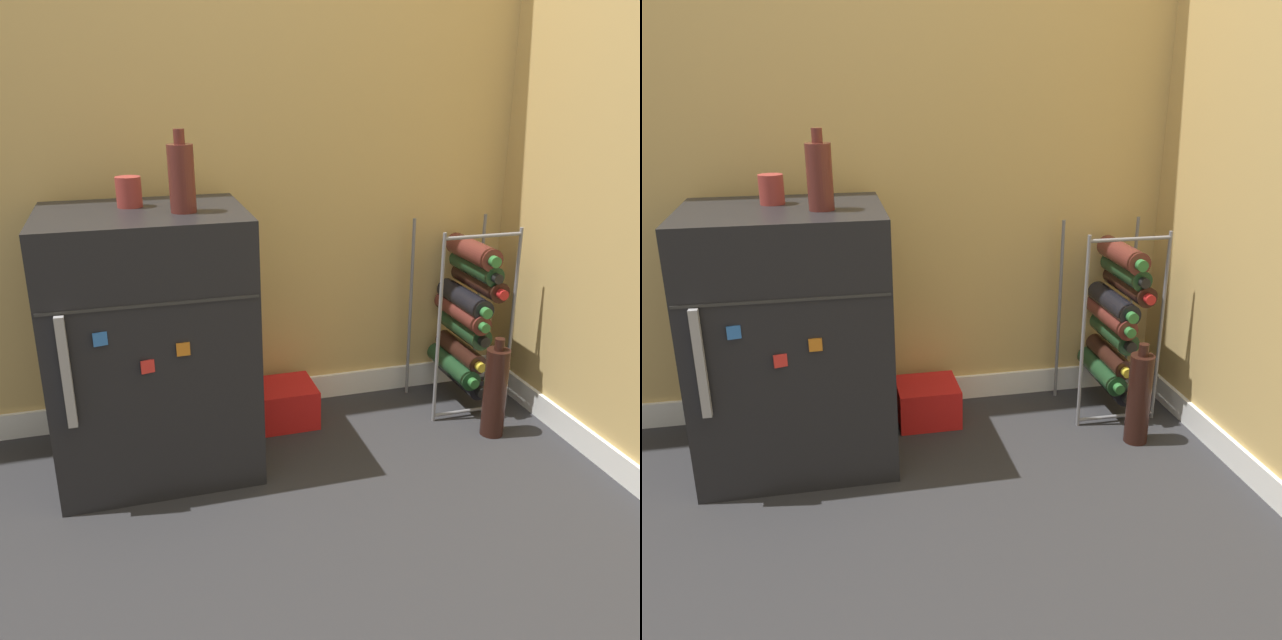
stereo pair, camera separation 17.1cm
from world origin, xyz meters
The scene contains 8 objects.
ground_plane centered at (0.00, 0.00, 0.00)m, with size 14.00×14.00×0.00m, color #28282B.
wall_back centered at (0.00, 0.67, 1.24)m, with size 6.65×0.07×2.50m.
mini_fridge centered at (-0.54, 0.35, 0.40)m, with size 0.58×0.49×0.80m.
wine_rack centered at (0.57, 0.46, 0.34)m, with size 0.29×0.33×0.68m.
soda_box centered at (-0.10, 0.49, 0.07)m, with size 0.21×0.20×0.14m.
fridge_top_cup centered at (-0.56, 0.42, 0.84)m, with size 0.07×0.07×0.09m.
fridge_top_bottle centered at (-0.42, 0.29, 0.89)m, with size 0.07×0.07×0.22m.
loose_bottle_floor centered at (0.56, 0.20, 0.16)m, with size 0.08×0.08×0.35m.
Camera 1 is at (-0.59, -1.60, 1.16)m, focal length 38.00 mm.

